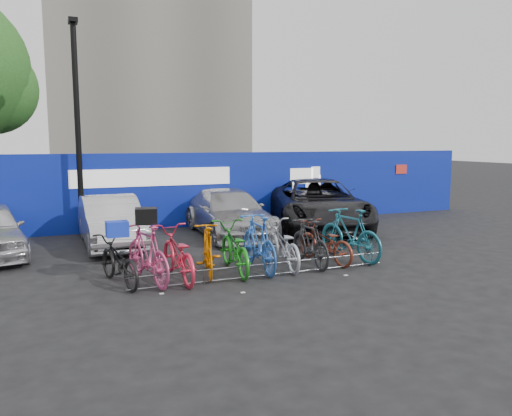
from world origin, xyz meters
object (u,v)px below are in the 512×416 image
car_1 (111,221)px  bike_6 (282,245)px  bike_rack (266,270)px  bike_1 (147,254)px  bike_9 (350,234)px  car_3 (317,205)px  bike_2 (177,254)px  car_2 (229,213)px  bike_8 (324,242)px  bike_3 (208,250)px  lamppost (78,123)px  bike_0 (118,261)px  bike_4 (234,248)px  bike_7 (310,242)px  bike_5 (259,243)px

car_1 → bike_6: car_1 is taller
bike_rack → car_1: size_ratio=1.40×
bike_1 → bike_9: bike_9 is taller
car_3 → bike_2: 6.78m
bike_6 → car_2: bearing=-87.6°
car_2 → bike_1: 5.22m
car_2 → bike_8: car_2 is taller
bike_3 → lamppost: bearing=-55.9°
lamppost → bike_8: 7.81m
bike_3 → bike_0: bearing=13.3°
bike_4 → bike_8: 2.22m
bike_0 → bike_9: (5.28, 0.08, 0.14)m
lamppost → bike_8: size_ratio=3.39×
lamppost → bike_6: 7.18m
bike_0 → bike_9: size_ratio=0.89×
car_1 → bike_1: size_ratio=2.04×
car_2 → bike_7: bearing=-81.9°
car_2 → car_3: 2.90m
bike_8 → bike_rack: bearing=8.6°
lamppost → car_2: 4.99m
bike_3 → bike_8: bearing=-167.4°
bike_1 → bike_7: 3.60m
car_1 → bike_0: 3.84m
bike_1 → bike_7: (3.60, 0.02, -0.06)m
bike_rack → bike_9: 2.57m
bike_6 → bike_9: bike_9 is taller
lamppost → bike_9: (5.64, -5.33, -2.66)m
bike_rack → car_3: size_ratio=0.99×
bike_4 → bike_6: 1.13m
car_2 → bike_5: car_2 is taller
bike_1 → bike_0: bearing=-22.3°
bike_7 → bike_0: bearing=0.7°
car_2 → bike_8: 4.12m
lamppost → bike_5: lamppost is taller
bike_0 → bike_7: size_ratio=1.03×
car_2 → bike_6: size_ratio=2.35×
car_3 → bike_8: car_3 is taller
bike_0 → bike_7: bike_7 is taller
bike_9 → bike_6: bearing=-8.0°
bike_6 → bike_7: bike_7 is taller
bike_2 → bike_6: bike_2 is taller
bike_4 → bike_9: size_ratio=0.99×
lamppost → bike_7: size_ratio=3.46×
bike_7 → bike_3: bearing=-0.9°
bike_3 → bike_8: bike_3 is taller
bike_5 → bike_2: bearing=4.6°
car_1 → car_2: car_2 is taller
bike_6 → bike_8: 1.08m
car_2 → bike_8: size_ratio=2.55×
bike_3 → bike_8: size_ratio=0.98×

